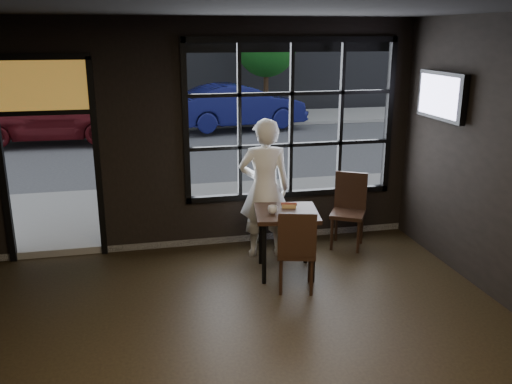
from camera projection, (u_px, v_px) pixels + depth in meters
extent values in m
cube|color=black|center=(268.00, 0.00, 3.77)|extent=(6.00, 7.00, 0.02)
cube|color=black|center=(291.00, 120.00, 7.70)|extent=(3.06, 0.12, 2.28)
cube|color=orange|center=(42.00, 85.00, 6.86)|extent=(1.20, 0.06, 0.70)
cube|color=#545456|center=(155.00, 95.00, 27.17)|extent=(60.00, 41.00, 0.04)
cube|color=black|center=(286.00, 242.00, 6.91)|extent=(0.89, 0.89, 0.84)
cube|color=black|center=(296.00, 249.00, 6.45)|extent=(0.54, 0.54, 1.03)
cube|color=black|center=(348.00, 212.00, 7.73)|extent=(0.63, 0.63, 1.07)
imported|color=white|center=(265.00, 188.00, 7.34)|extent=(0.75, 0.54, 1.92)
imported|color=silver|center=(273.00, 210.00, 6.69)|extent=(0.14, 0.14, 0.10)
cube|color=black|center=(441.00, 96.00, 7.01)|extent=(0.12, 1.06, 0.62)
imported|color=#0F134B|center=(239.00, 106.00, 16.95)|extent=(4.34, 2.12, 1.37)
imported|color=#4A0B0F|center=(47.00, 116.00, 14.79)|extent=(4.26, 1.88, 1.43)
cylinder|color=#332114|center=(90.00, 90.00, 17.62)|extent=(0.22, 0.22, 2.37)
sphere|color=#134F14|center=(84.00, 28.00, 17.08)|extent=(2.59, 2.59, 2.59)
cylinder|color=#332114|center=(266.00, 92.00, 19.26)|extent=(0.17, 0.17, 1.91)
sphere|color=#265B29|center=(266.00, 47.00, 18.81)|extent=(2.08, 2.08, 2.08)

